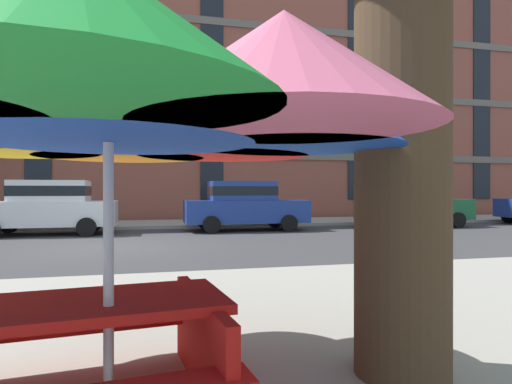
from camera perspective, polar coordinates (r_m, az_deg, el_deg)
The scene contains 8 objects.
ground_plane at distance 11.75m, azimuth -18.50°, elevation -6.89°, with size 120.00×120.00×0.00m, color #38383A.
sidewalk_far at distance 18.50m, azimuth -16.74°, elevation -4.14°, with size 56.00×3.60×0.12m, color #9E998E.
apartment_building at distance 27.43m, azimuth -15.83°, elevation 13.97°, with size 45.89×12.08×16.00m.
sedan_white at distance 15.68m, azimuth -25.81°, elevation -1.65°, with size 4.40×1.98×1.78m.
sedan_blue at distance 15.69m, azimuth -1.57°, elevation -1.64°, with size 4.40×1.98×1.78m.
sedan_green at distance 18.43m, azimuth 19.96°, elevation -1.38°, with size 4.40×1.98×1.78m.
patio_umbrella at distance 2.69m, azimuth -18.92°, elevation 11.84°, with size 3.66×3.66×2.31m.
picnic_table at distance 2.96m, azimuth -22.85°, elevation -18.54°, with size 1.96×1.72×0.77m.
Camera 1 is at (0.97, -11.63, 1.43)m, focal length 30.28 mm.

